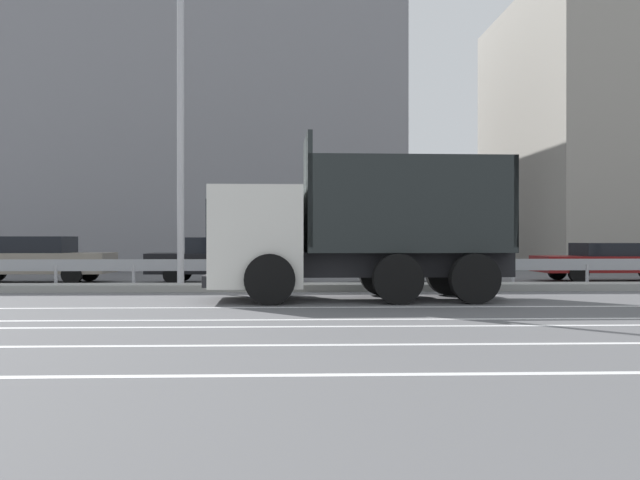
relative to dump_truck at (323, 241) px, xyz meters
name	(u,v)px	position (x,y,z in m)	size (l,w,h in m)	color
ground_plane	(286,298)	(-0.80, 0.69, -1.28)	(320.00, 320.00, 0.00)	#565659
lane_strip_0	(369,307)	(0.83, -1.78, -1.28)	(51.01, 0.16, 0.01)	silver
lane_strip_1	(383,319)	(0.83, -4.01, -1.28)	(51.01, 0.16, 0.01)	silver
lane_strip_2	(391,326)	(0.83, -4.99, -1.28)	(51.01, 0.16, 0.01)	silver
lane_strip_3	(412,344)	(0.83, -6.96, -1.28)	(51.01, 0.16, 0.01)	silver
lane_strip_4	(446,374)	(0.83, -9.04, -1.28)	(51.01, 0.16, 0.01)	silver
median_island	(287,287)	(-0.80, 2.94, -1.19)	(28.05, 1.10, 0.18)	gray
median_guardrail	(287,267)	(-0.80, 4.22, -0.71)	(51.01, 0.09, 0.78)	#9EA0A5
dump_truck	(323,241)	(0.00, 0.00, 0.00)	(6.66, 2.81, 3.57)	silver
median_road_sign	(233,244)	(-2.18, 2.94, -0.07)	(0.81, 0.16, 2.25)	white
street_lamp_1	(179,84)	(-3.57, 2.91, 4.03)	(0.71, 2.73, 9.54)	#ADADB2
parked_car_2	(34,259)	(-8.51, 6.65, -0.57)	(4.75, 2.03, 1.41)	gray
parked_car_3	(224,260)	(-2.72, 6.35, -0.58)	(4.61, 1.86, 1.38)	black
parked_car_4	(422,261)	(3.28, 6.15, -0.61)	(4.39, 1.85, 1.32)	gray
parked_car_5	(614,261)	(9.48, 6.79, -0.64)	(4.91, 2.00, 1.21)	maroon
background_building_0	(161,142)	(-7.26, 21.80, 4.96)	(22.79, 15.38, 12.48)	gray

